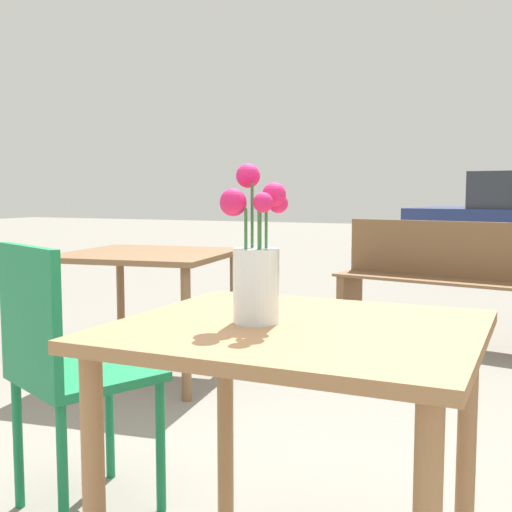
# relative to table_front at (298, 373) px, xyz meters

# --- Properties ---
(table_front) EXTENTS (0.83, 0.76, 0.75)m
(table_front) POSITION_rel_table_front_xyz_m (0.00, 0.00, 0.00)
(table_front) COLOR #9E7047
(table_front) RESTS_ON ground_plane
(flower_vase) EXTENTS (0.16, 0.15, 0.37)m
(flower_vase) POSITION_rel_table_front_xyz_m (-0.10, -0.03, 0.25)
(flower_vase) COLOR silver
(flower_vase) RESTS_ON table_front
(cafe_chair) EXTENTS (0.53, 0.53, 0.89)m
(cafe_chair) POSITION_rel_table_front_xyz_m (-0.87, 0.18, -0.11)
(cafe_chair) COLOR #197A47
(cafe_chair) RESTS_ON ground_plane
(bench_far) EXTENTS (1.60, 0.63, 0.85)m
(bench_far) POSITION_rel_table_front_xyz_m (-0.13, 3.29, -0.17)
(bench_far) COLOR brown
(bench_far) RESTS_ON ground_plane
(table_back) EXTENTS (1.01, 0.99, 0.72)m
(table_back) POSITION_rel_table_front_xyz_m (-1.55, 1.67, -0.01)
(table_back) COLOR brown
(table_back) RESTS_ON ground_plane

